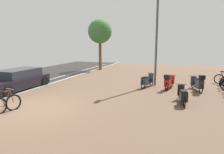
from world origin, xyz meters
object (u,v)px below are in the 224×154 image
Objects in this scene: street_tree at (100,32)px; bicycle_rack_09 at (224,79)px; scooter_extra at (198,83)px; scooter_mid at (147,81)px; lamp_post at (157,32)px; parked_car_near at (17,80)px; bicycle_foreground at (4,103)px; scooter_far at (183,96)px; scooter_near at (169,82)px.

bicycle_rack_09 is at bearing -21.90° from street_tree.
bicycle_rack_09 is 3.20m from scooter_extra.
lamp_post is (0.41, 0.85, 3.10)m from scooter_mid.
bicycle_rack_09 is 13.37m from parked_car_near.
street_tree is at bearing 130.81° from scooter_mid.
bicycle_foreground reaches higher than scooter_far.
scooter_extra is 0.35× the size of street_tree.
lamp_post is (5.07, 7.47, 3.10)m from bicycle_foreground.
scooter_near reaches higher than bicycle_rack_09.
bicycle_foreground is 14.16m from street_tree.
scooter_mid is (4.66, 6.61, 0.01)m from bicycle_foreground.
bicycle_foreground reaches higher than scooter_near.
scooter_mid is 3.03m from scooter_extra.
bicycle_foreground is 0.78× the size of scooter_near.
scooter_near is at bearing -177.12° from scooter_extra.
scooter_mid is 3.70m from scooter_far.
street_tree reaches higher than bicycle_foreground.
scooter_extra is at bearing -37.70° from street_tree.
bicycle_foreground is 0.26× the size of street_tree.
lamp_post reaches higher than scooter_near.
scooter_near is 9.11m from parked_car_near.
scooter_near is 0.27× the size of lamp_post.
scooter_extra is at bearing 40.71° from bicycle_foreground.
street_tree reaches higher than parked_car_near.
scooter_mid is (-1.35, 0.09, -0.05)m from scooter_near.
bicycle_rack_09 is at bearing 56.48° from scooter_extra.
scooter_near is 0.42× the size of parked_car_near.
lamp_post reaches higher than scooter_extra.
lamp_post reaches higher than bicycle_rack_09.
bicycle_foreground is at bearing -53.03° from parked_car_near.
scooter_near is 0.98× the size of scooter_mid.
lamp_post reaches higher than scooter_mid.
bicycle_foreground is 1.07× the size of bicycle_rack_09.
lamp_post is (-4.38, -1.81, 3.15)m from bicycle_rack_09.
street_tree reaches higher than scooter_near.
parked_car_near is at bearing -151.64° from lamp_post.
bicycle_foreground is at bearing -125.15° from scooter_mid.
street_tree reaches higher than bicycle_rack_09.
parked_car_near is at bearing 126.97° from bicycle_foreground.
parked_car_near is 9.11m from lamp_post.
scooter_extra reaches higher than scooter_far.
scooter_far is 0.45× the size of parked_car_near.
parked_car_near is 0.64× the size of lamp_post.
bicycle_foreground is 7.77m from scooter_far.
parked_car_near reaches higher than scooter_extra.
street_tree is at bearing 142.30° from scooter_extra.
scooter_near is at bearing 106.41° from scooter_far.
lamp_post is (-2.62, 0.85, 3.03)m from scooter_extra.
scooter_extra is at bearing 17.64° from parked_car_near.
street_tree is (-8.28, 10.01, 3.49)m from scooter_far.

